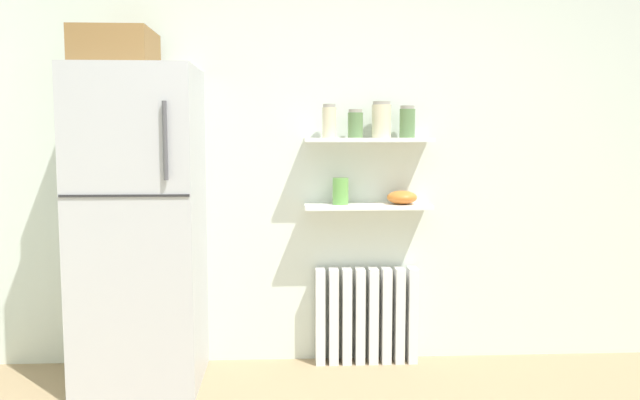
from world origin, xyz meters
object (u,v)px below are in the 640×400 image
storage_jar_1 (355,124)px  storage_jar_3 (407,122)px  refrigerator (139,220)px  radiator (366,316)px  storage_jar_0 (329,121)px  vase (341,191)px  storage_jar_2 (381,120)px  shelf_bowl (402,197)px

storage_jar_1 → storage_jar_3: size_ratio=0.88×
refrigerator → storage_jar_3: 1.66m
radiator → storage_jar_3: storage_jar_3 is taller
refrigerator → radiator: bearing=10.0°
radiator → storage_jar_1: 1.18m
refrigerator → storage_jar_0: refrigerator is taller
storage_jar_1 → vase: 0.41m
storage_jar_2 → vase: 0.49m
storage_jar_1 → storage_jar_2: bearing=0.0°
vase → storage_jar_3: bearing=0.0°
storage_jar_0 → storage_jar_3: bearing=0.0°
storage_jar_3 → radiator: bearing=172.7°
radiator → storage_jar_1: storage_jar_1 is taller
storage_jar_1 → shelf_bowl: bearing=0.0°
storage_jar_0 → storage_jar_1: (0.16, -0.00, -0.02)m
radiator → storage_jar_0: (-0.23, -0.03, 1.19)m
storage_jar_3 → shelf_bowl: 0.45m
storage_jar_1 → storage_jar_3: (0.31, 0.00, 0.01)m
storage_jar_2 → storage_jar_3: 0.16m
shelf_bowl → refrigerator: bearing=-172.5°
storage_jar_2 → vase: bearing=180.0°
storage_jar_1 → storage_jar_2: size_ratio=0.78×
storage_jar_0 → storage_jar_2: bearing=0.0°
storage_jar_3 → shelf_bowl: size_ratio=1.05×
storage_jar_2 → vase: storage_jar_2 is taller
radiator → storage_jar_0: size_ratio=3.17×
refrigerator → shelf_bowl: refrigerator is taller
storage_jar_0 → storage_jar_2: storage_jar_2 is taller
radiator → vase: (-0.17, -0.03, 0.78)m
radiator → storage_jar_1: size_ratio=3.74×
shelf_bowl → radiator: bearing=171.8°
radiator → storage_jar_0: 1.22m
refrigerator → storage_jar_0: bearing=10.6°
refrigerator → vase: refrigerator is taller
storage_jar_3 → shelf_bowl: bearing=180.0°
storage_jar_3 → refrigerator: bearing=-172.6°
vase → shelf_bowl: size_ratio=0.88×
refrigerator → vase: 1.18m
radiator → storage_jar_2: bearing=-21.1°
storage_jar_2 → shelf_bowl: size_ratio=1.18×
refrigerator → storage_jar_3: (1.55, 0.20, 0.55)m
vase → shelf_bowl: 0.38m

